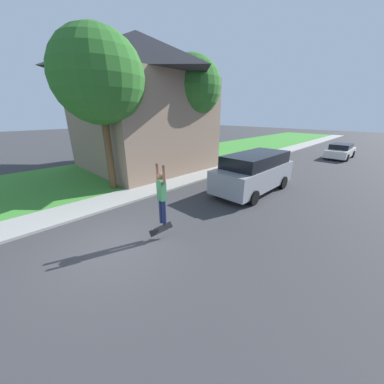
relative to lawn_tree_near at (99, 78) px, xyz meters
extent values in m
plane|color=#333335|center=(5.16, -2.56, -5.51)|extent=(120.00, 120.00, 0.00)
cube|color=#387F2D|center=(-2.84, 3.44, -5.47)|extent=(10.00, 80.00, 0.08)
cube|color=gray|center=(1.56, 3.44, -5.46)|extent=(1.80, 80.00, 0.10)
cube|color=#89705B|center=(-3.26, 4.30, -2.34)|extent=(8.36, 7.74, 6.17)
pyramid|color=#28282D|center=(-3.26, 4.30, 2.13)|extent=(9.16, 8.54, 2.77)
cylinder|color=brown|center=(0.00, 0.00, -3.29)|extent=(0.36, 0.36, 4.28)
sphere|color=#286023|center=(0.00, 0.00, 0.02)|extent=(4.26, 4.26, 4.26)
cylinder|color=brown|center=(-0.11, 6.28, -3.20)|extent=(0.36, 0.36, 4.45)
sphere|color=#286023|center=(-0.11, 6.28, 0.10)|extent=(3.93, 3.93, 3.93)
cube|color=gray|center=(5.62, 5.13, -4.65)|extent=(2.02, 5.16, 1.11)
cube|color=black|center=(5.62, 5.26, -3.79)|extent=(1.86, 4.03, 0.62)
cylinder|color=black|center=(4.65, 6.73, -5.16)|extent=(0.24, 0.70, 0.70)
cylinder|color=black|center=(6.60, 6.73, -5.16)|extent=(0.24, 0.70, 0.70)
cylinder|color=black|center=(4.65, 3.53, -5.16)|extent=(0.24, 0.70, 0.70)
cylinder|color=black|center=(6.60, 3.53, -5.16)|extent=(0.24, 0.70, 0.70)
cube|color=silver|center=(6.76, 19.06, -4.98)|extent=(1.75, 4.20, 0.66)
cube|color=black|center=(6.76, 18.96, -4.42)|extent=(1.54, 2.18, 0.46)
cylinder|color=black|center=(5.91, 20.32, -5.20)|extent=(0.20, 0.62, 0.62)
cylinder|color=black|center=(7.60, 20.32, -5.20)|extent=(0.20, 0.62, 0.62)
cylinder|color=black|center=(5.91, 17.80, -5.20)|extent=(0.20, 0.62, 0.62)
cylinder|color=black|center=(7.60, 17.80, -5.20)|extent=(0.20, 0.62, 0.62)
cylinder|color=#192347|center=(5.77, -1.10, -4.56)|extent=(0.13, 0.13, 0.84)
cylinder|color=#192347|center=(5.94, -1.10, -4.56)|extent=(0.13, 0.13, 0.84)
cube|color=#337042|center=(5.86, -1.10, -3.81)|extent=(0.25, 0.20, 0.64)
sphere|color=brown|center=(5.86, -1.10, -3.33)|extent=(0.23, 0.23, 0.23)
cylinder|color=brown|center=(5.70, -1.10, -3.25)|extent=(0.09, 0.09, 0.57)
cylinder|color=brown|center=(6.02, -1.10, -3.25)|extent=(0.09, 0.09, 0.57)
cube|color=black|center=(5.85, -1.20, -5.15)|extent=(0.34, 0.77, 0.33)
cylinder|color=silver|center=(5.81, -0.95, -5.06)|extent=(0.03, 0.06, 0.06)
cylinder|color=silver|center=(5.92, -0.95, -5.22)|extent=(0.03, 0.06, 0.06)
cylinder|color=silver|center=(5.69, -1.42, -5.15)|extent=(0.03, 0.06, 0.06)
cylinder|color=silver|center=(5.80, -1.42, -5.31)|extent=(0.03, 0.06, 0.06)
camera|label=1|loc=(10.97, -4.91, -1.52)|focal=20.00mm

